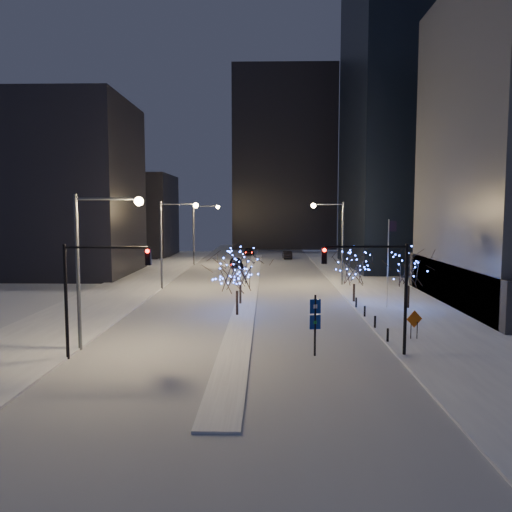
{
  "coord_description": "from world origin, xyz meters",
  "views": [
    {
      "loc": [
        2.04,
        -29.2,
        8.98
      ],
      "look_at": [
        1.07,
        14.3,
        5.0
      ],
      "focal_mm": 35.0,
      "sensor_mm": 36.0,
      "label": 1
    }
  ],
  "objects_px": {
    "traffic_signal_east": "(380,280)",
    "holiday_tree_median_far": "(240,269)",
    "holiday_tree_plaza_near": "(409,268)",
    "car_near": "(236,263)",
    "car_mid": "(287,255)",
    "street_lamp_w_near": "(94,250)",
    "holiday_tree_plaza_far": "(354,268)",
    "traffic_signal_west": "(91,282)",
    "car_far": "(249,252)",
    "holiday_tree_median_near": "(237,270)",
    "construction_sign": "(414,322)",
    "street_lamp_east": "(335,232)",
    "street_lamp_w_far": "(200,226)",
    "wayfinding_sign": "(315,319)",
    "street_lamp_w_mid": "(170,232)"
  },
  "relations": [
    {
      "from": "traffic_signal_west",
      "to": "car_near",
      "type": "height_order",
      "value": "traffic_signal_west"
    },
    {
      "from": "street_lamp_w_far",
      "to": "traffic_signal_east",
      "type": "xyz_separation_m",
      "value": [
        17.88,
        -51.0,
        -1.74
      ]
    },
    {
      "from": "street_lamp_w_near",
      "to": "traffic_signal_west",
      "type": "xyz_separation_m",
      "value": [
        0.5,
        -2.0,
        -1.74
      ]
    },
    {
      "from": "street_lamp_w_far",
      "to": "car_mid",
      "type": "relative_size",
      "value": 2.26
    },
    {
      "from": "traffic_signal_west",
      "to": "car_near",
      "type": "bearing_deg",
      "value": 83.42
    },
    {
      "from": "car_mid",
      "to": "construction_sign",
      "type": "distance_m",
      "value": 58.89
    },
    {
      "from": "car_far",
      "to": "holiday_tree_plaza_far",
      "type": "bearing_deg",
      "value": -83.86
    },
    {
      "from": "holiday_tree_plaza_far",
      "to": "street_lamp_w_far",
      "type": "bearing_deg",
      "value": 120.46
    },
    {
      "from": "street_lamp_w_mid",
      "to": "holiday_tree_median_near",
      "type": "height_order",
      "value": "street_lamp_w_mid"
    },
    {
      "from": "construction_sign",
      "to": "holiday_tree_median_far",
      "type": "bearing_deg",
      "value": 118.47
    },
    {
      "from": "traffic_signal_west",
      "to": "car_mid",
      "type": "bearing_deg",
      "value": 77.35
    },
    {
      "from": "holiday_tree_plaza_near",
      "to": "car_near",
      "type": "bearing_deg",
      "value": 118.35
    },
    {
      "from": "holiday_tree_median_far",
      "to": "construction_sign",
      "type": "distance_m",
      "value": 18.2
    },
    {
      "from": "holiday_tree_median_near",
      "to": "holiday_tree_plaza_far",
      "type": "relative_size",
      "value": 1.04
    },
    {
      "from": "traffic_signal_west",
      "to": "holiday_tree_plaza_near",
      "type": "height_order",
      "value": "traffic_signal_west"
    },
    {
      "from": "car_near",
      "to": "construction_sign",
      "type": "height_order",
      "value": "construction_sign"
    },
    {
      "from": "street_lamp_w_far",
      "to": "street_lamp_east",
      "type": "relative_size",
      "value": 1.0
    },
    {
      "from": "construction_sign",
      "to": "street_lamp_east",
      "type": "bearing_deg",
      "value": 78.67
    },
    {
      "from": "traffic_signal_west",
      "to": "construction_sign",
      "type": "bearing_deg",
      "value": 13.09
    },
    {
      "from": "holiday_tree_median_far",
      "to": "street_lamp_w_far",
      "type": "bearing_deg",
      "value": 103.81
    },
    {
      "from": "street_lamp_w_near",
      "to": "wayfinding_sign",
      "type": "height_order",
      "value": "street_lamp_w_near"
    },
    {
      "from": "holiday_tree_median_near",
      "to": "holiday_tree_plaza_far",
      "type": "height_order",
      "value": "holiday_tree_median_near"
    },
    {
      "from": "street_lamp_east",
      "to": "car_far",
      "type": "xyz_separation_m",
      "value": [
        -11.69,
        40.99,
        -5.8
      ]
    },
    {
      "from": "car_far",
      "to": "holiday_tree_plaza_near",
      "type": "bearing_deg",
      "value": -80.31
    },
    {
      "from": "holiday_tree_plaza_far",
      "to": "street_lamp_w_near",
      "type": "bearing_deg",
      "value": -138.91
    },
    {
      "from": "street_lamp_w_far",
      "to": "holiday_tree_median_far",
      "type": "bearing_deg",
      "value": -76.19
    },
    {
      "from": "traffic_signal_east",
      "to": "holiday_tree_median_far",
      "type": "bearing_deg",
      "value": 119.52
    },
    {
      "from": "car_near",
      "to": "construction_sign",
      "type": "bearing_deg",
      "value": -79.91
    },
    {
      "from": "holiday_tree_plaza_near",
      "to": "car_far",
      "type": "bearing_deg",
      "value": 106.66
    },
    {
      "from": "street_lamp_w_mid",
      "to": "traffic_signal_east",
      "type": "bearing_deg",
      "value": -55.49
    },
    {
      "from": "traffic_signal_east",
      "to": "holiday_tree_median_near",
      "type": "relative_size",
      "value": 1.18
    },
    {
      "from": "holiday_tree_median_far",
      "to": "construction_sign",
      "type": "relative_size",
      "value": 2.56
    },
    {
      "from": "holiday_tree_median_near",
      "to": "construction_sign",
      "type": "xyz_separation_m",
      "value": [
        12.69,
        -7.69,
        -2.61
      ]
    },
    {
      "from": "street_lamp_east",
      "to": "street_lamp_w_mid",
      "type": "bearing_deg",
      "value": -171.04
    },
    {
      "from": "traffic_signal_west",
      "to": "traffic_signal_east",
      "type": "relative_size",
      "value": 1.0
    },
    {
      "from": "street_lamp_east",
      "to": "holiday_tree_plaza_far",
      "type": "distance_m",
      "value": 11.45
    },
    {
      "from": "holiday_tree_median_far",
      "to": "holiday_tree_plaza_near",
      "type": "height_order",
      "value": "holiday_tree_plaza_near"
    },
    {
      "from": "street_lamp_w_far",
      "to": "holiday_tree_plaza_near",
      "type": "xyz_separation_m",
      "value": [
        23.82,
        -36.15,
        -2.68
      ]
    },
    {
      "from": "street_lamp_east",
      "to": "car_mid",
      "type": "height_order",
      "value": "street_lamp_east"
    },
    {
      "from": "car_mid",
      "to": "street_lamp_w_near",
      "type": "bearing_deg",
      "value": 73.52
    },
    {
      "from": "traffic_signal_east",
      "to": "holiday_tree_plaza_near",
      "type": "relative_size",
      "value": 1.24
    },
    {
      "from": "car_far",
      "to": "construction_sign",
      "type": "relative_size",
      "value": 2.25
    },
    {
      "from": "traffic_signal_west",
      "to": "car_far",
      "type": "relative_size",
      "value": 1.56
    },
    {
      "from": "traffic_signal_west",
      "to": "holiday_tree_plaza_near",
      "type": "bearing_deg",
      "value": 34.21
    },
    {
      "from": "car_mid",
      "to": "holiday_tree_median_far",
      "type": "bearing_deg",
      "value": 79.18
    },
    {
      "from": "holiday_tree_median_far",
      "to": "wayfinding_sign",
      "type": "height_order",
      "value": "holiday_tree_median_far"
    },
    {
      "from": "wayfinding_sign",
      "to": "car_far",
      "type": "bearing_deg",
      "value": 85.17
    },
    {
      "from": "street_lamp_w_near",
      "to": "street_lamp_w_far",
      "type": "height_order",
      "value": "same"
    },
    {
      "from": "street_lamp_w_near",
      "to": "holiday_tree_median_far",
      "type": "xyz_separation_m",
      "value": [
        8.44,
        15.67,
        -3.08
      ]
    },
    {
      "from": "street_lamp_w_near",
      "to": "construction_sign",
      "type": "xyz_separation_m",
      "value": [
        21.13,
        2.79,
        -5.15
      ]
    }
  ]
}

